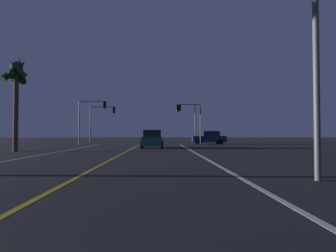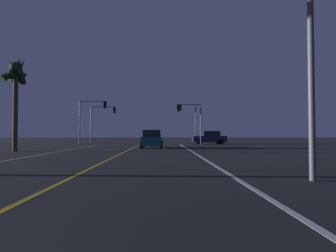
{
  "view_description": "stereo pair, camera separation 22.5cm",
  "coord_description": "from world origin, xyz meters",
  "px_view_note": "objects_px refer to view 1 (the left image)",
  "views": [
    {
      "loc": [
        2.59,
        1.13,
        1.36
      ],
      "look_at": [
        3.42,
        32.85,
        2.22
      ],
      "focal_mm": 29.76,
      "sensor_mm": 36.0,
      "label": 1
    },
    {
      "loc": [
        2.81,
        1.13,
        1.36
      ],
      "look_at": [
        3.42,
        32.85,
        2.22
      ],
      "focal_mm": 29.76,
      "sensor_mm": 36.0,
      "label": 2
    }
  ],
  "objects_px": {
    "car_crossing_side": "(209,138)",
    "traffic_light_far_left": "(103,116)",
    "traffic_light_near_right": "(188,114)",
    "street_lamp_right_near": "(296,13)",
    "palm_tree_left_mid": "(17,76)",
    "traffic_light_far_right": "(187,114)",
    "traffic_light_near_left": "(92,112)",
    "car_ahead_far": "(152,139)"
  },
  "relations": [
    {
      "from": "car_crossing_side",
      "to": "traffic_light_far_left",
      "type": "xyz_separation_m",
      "value": [
        -14.75,
        4.44,
        3.15
      ]
    },
    {
      "from": "traffic_light_far_left",
      "to": "traffic_light_near_right",
      "type": "bearing_deg",
      "value": -24.77
    },
    {
      "from": "traffic_light_near_left",
      "to": "palm_tree_left_mid",
      "type": "height_order",
      "value": "palm_tree_left_mid"
    },
    {
      "from": "traffic_light_far_right",
      "to": "street_lamp_right_near",
      "type": "bearing_deg",
      "value": 90.11
    },
    {
      "from": "car_ahead_far",
      "to": "traffic_light_near_left",
      "type": "height_order",
      "value": "traffic_light_near_left"
    },
    {
      "from": "street_lamp_right_near",
      "to": "palm_tree_left_mid",
      "type": "relative_size",
      "value": 1.04
    },
    {
      "from": "traffic_light_near_right",
      "to": "traffic_light_near_left",
      "type": "xyz_separation_m",
      "value": [
        -12.07,
        -0.0,
        0.29
      ]
    },
    {
      "from": "car_crossing_side",
      "to": "street_lamp_right_near",
      "type": "bearing_deg",
      "value": 85.18
    },
    {
      "from": "traffic_light_near_left",
      "to": "street_lamp_right_near",
      "type": "xyz_separation_m",
      "value": [
        12.52,
        -27.08,
        0.79
      ]
    },
    {
      "from": "car_ahead_far",
      "to": "traffic_light_far_right",
      "type": "bearing_deg",
      "value": -18.08
    },
    {
      "from": "car_crossing_side",
      "to": "palm_tree_left_mid",
      "type": "relative_size",
      "value": 0.59
    },
    {
      "from": "traffic_light_far_left",
      "to": "palm_tree_left_mid",
      "type": "distance_m",
      "value": 19.46
    },
    {
      "from": "traffic_light_near_right",
      "to": "car_ahead_far",
      "type": "bearing_deg",
      "value": 64.09
    },
    {
      "from": "traffic_light_far_right",
      "to": "street_lamp_right_near",
      "type": "distance_m",
      "value": 32.59
    },
    {
      "from": "palm_tree_left_mid",
      "to": "traffic_light_far_left",
      "type": "bearing_deg",
      "value": 82.5
    },
    {
      "from": "car_ahead_far",
      "to": "street_lamp_right_near",
      "type": "xyz_separation_m",
      "value": [
        4.74,
        -18.26,
        4.05
      ]
    },
    {
      "from": "traffic_light_far_left",
      "to": "palm_tree_left_mid",
      "type": "bearing_deg",
      "value": -97.5
    },
    {
      "from": "car_crossing_side",
      "to": "traffic_light_near_left",
      "type": "relative_size",
      "value": 0.79
    },
    {
      "from": "traffic_light_far_left",
      "to": "palm_tree_left_mid",
      "type": "relative_size",
      "value": 0.73
    },
    {
      "from": "traffic_light_near_right",
      "to": "traffic_light_near_left",
      "type": "bearing_deg",
      "value": 0.0
    },
    {
      "from": "traffic_light_near_right",
      "to": "street_lamp_right_near",
      "type": "distance_m",
      "value": 27.1
    },
    {
      "from": "car_crossing_side",
      "to": "palm_tree_left_mid",
      "type": "xyz_separation_m",
      "value": [
        -17.28,
        -14.78,
        4.9
      ]
    },
    {
      "from": "palm_tree_left_mid",
      "to": "car_crossing_side",
      "type": "bearing_deg",
      "value": 40.55
    },
    {
      "from": "traffic_light_near_right",
      "to": "traffic_light_far_right",
      "type": "height_order",
      "value": "traffic_light_far_right"
    },
    {
      "from": "traffic_light_near_left",
      "to": "street_lamp_right_near",
      "type": "height_order",
      "value": "street_lamp_right_near"
    },
    {
      "from": "car_crossing_side",
      "to": "traffic_light_far_left",
      "type": "relative_size",
      "value": 0.81
    },
    {
      "from": "car_crossing_side",
      "to": "palm_tree_left_mid",
      "type": "distance_m",
      "value": 23.26
    },
    {
      "from": "traffic_light_far_right",
      "to": "street_lamp_right_near",
      "type": "xyz_separation_m",
      "value": [
        0.06,
        -32.58,
        0.71
      ]
    },
    {
      "from": "traffic_light_near_left",
      "to": "traffic_light_far_right",
      "type": "xyz_separation_m",
      "value": [
        12.46,
        5.5,
        0.08
      ]
    },
    {
      "from": "car_ahead_far",
      "to": "palm_tree_left_mid",
      "type": "height_order",
      "value": "palm_tree_left_mid"
    },
    {
      "from": "traffic_light_near_right",
      "to": "palm_tree_left_mid",
      "type": "bearing_deg",
      "value": 43.5
    },
    {
      "from": "traffic_light_far_right",
      "to": "traffic_light_far_left",
      "type": "distance_m",
      "value": 12.31
    },
    {
      "from": "car_crossing_side",
      "to": "traffic_light_far_left",
      "type": "height_order",
      "value": "traffic_light_far_left"
    },
    {
      "from": "street_lamp_right_near",
      "to": "palm_tree_left_mid",
      "type": "xyz_separation_m",
      "value": [
        -14.91,
        13.36,
        0.85
      ]
    },
    {
      "from": "traffic_light_far_right",
      "to": "palm_tree_left_mid",
      "type": "height_order",
      "value": "palm_tree_left_mid"
    },
    {
      "from": "traffic_light_near_left",
      "to": "palm_tree_left_mid",
      "type": "xyz_separation_m",
      "value": [
        -2.39,
        -13.72,
        1.64
      ]
    },
    {
      "from": "traffic_light_far_right",
      "to": "traffic_light_far_left",
      "type": "bearing_deg",
      "value": 0.0
    },
    {
      "from": "traffic_light_far_right",
      "to": "car_crossing_side",
      "type": "bearing_deg",
      "value": 118.78
    },
    {
      "from": "car_ahead_far",
      "to": "traffic_light_far_left",
      "type": "bearing_deg",
      "value": 28.08
    },
    {
      "from": "car_ahead_far",
      "to": "traffic_light_near_right",
      "type": "height_order",
      "value": "traffic_light_near_right"
    },
    {
      "from": "street_lamp_right_near",
      "to": "palm_tree_left_mid",
      "type": "bearing_deg",
      "value": -41.87
    },
    {
      "from": "traffic_light_near_right",
      "to": "street_lamp_right_near",
      "type": "relative_size",
      "value": 0.67
    }
  ]
}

